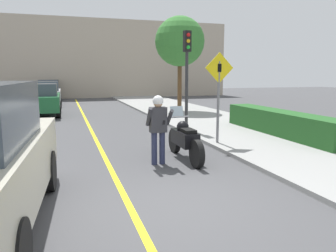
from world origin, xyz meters
TOP-DOWN VIEW (x-y plane):
  - ground_plane at (0.00, 0.00)m, footprint 80.00×80.00m
  - sidewalk_curb at (4.80, 4.00)m, footprint 4.40×44.00m
  - road_center_line at (-0.60, 6.00)m, footprint 0.12×36.00m
  - building_backdrop at (0.00, 26.00)m, footprint 28.00×1.20m
  - motorcycle at (1.35, 2.77)m, footprint 0.62×2.29m
  - person_biker at (0.58, 2.53)m, footprint 0.59×0.47m
  - crossing_sign at (2.87, 3.95)m, footprint 0.91×0.08m
  - traffic_light at (2.86, 6.59)m, footprint 0.26×0.30m
  - hedge_row at (5.60, 4.59)m, footprint 0.90×5.70m
  - street_tree at (4.75, 12.70)m, footprint 2.76×2.76m
  - parked_car_green at (-2.68, 13.49)m, footprint 1.88×4.20m
  - parked_car_silver at (-2.66, 18.85)m, footprint 1.88×4.20m
  - parked_car_grey at (-2.71, 24.88)m, footprint 1.88×4.20m

SIDE VIEW (x-z plane):
  - ground_plane at x=0.00m, z-range 0.00..0.00m
  - road_center_line at x=-0.60m, z-range 0.00..0.01m
  - sidewalk_curb at x=4.80m, z-range 0.00..0.11m
  - hedge_row at x=5.60m, z-range 0.11..0.91m
  - motorcycle at x=1.35m, z-range -0.14..1.18m
  - parked_car_green at x=-2.68m, z-range 0.02..1.70m
  - parked_car_silver at x=-2.66m, z-range 0.02..1.70m
  - parked_car_grey at x=-2.71m, z-range 0.02..1.70m
  - person_biker at x=0.58m, z-range 0.18..1.87m
  - crossing_sign at x=2.87m, z-range 0.38..3.09m
  - traffic_light at x=2.86m, z-range 0.82..4.46m
  - building_backdrop at x=0.00m, z-range 0.00..7.06m
  - street_tree at x=4.75m, z-range 1.33..6.57m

